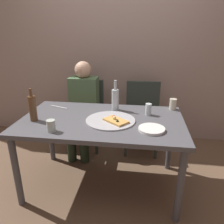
# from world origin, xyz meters

# --- Properties ---
(ground_plane) EXTENTS (8.00, 8.00, 0.00)m
(ground_plane) POSITION_xyz_m (0.00, 0.00, 0.00)
(ground_plane) COLOR brown
(back_wall) EXTENTS (6.00, 0.10, 2.60)m
(back_wall) POSITION_xyz_m (0.00, 1.26, 1.30)
(back_wall) COLOR gray
(back_wall) RESTS_ON ground_plane
(dining_table) EXTENTS (1.53, 0.89, 0.75)m
(dining_table) POSITION_xyz_m (0.00, 0.00, 0.67)
(dining_table) COLOR #4C4C51
(dining_table) RESTS_ON ground_plane
(pizza_tray) EXTENTS (0.46, 0.46, 0.01)m
(pizza_tray) POSITION_xyz_m (0.09, -0.03, 0.75)
(pizza_tray) COLOR #ADADB2
(pizza_tray) RESTS_ON dining_table
(pizza_slice_last) EXTENTS (0.25, 0.24, 0.05)m
(pizza_slice_last) POSITION_xyz_m (0.14, -0.07, 0.77)
(pizza_slice_last) COLOR tan
(pizza_slice_last) RESTS_ON pizza_tray
(wine_bottle) EXTENTS (0.07, 0.07, 0.31)m
(wine_bottle) POSITION_xyz_m (-0.62, -0.12, 0.87)
(wine_bottle) COLOR brown
(wine_bottle) RESTS_ON dining_table
(beer_bottle) EXTENTS (0.07, 0.07, 0.32)m
(beer_bottle) POSITION_xyz_m (0.10, 0.26, 0.86)
(beer_bottle) COLOR #B2BCC1
(beer_bottle) RESTS_ON dining_table
(tumbler_near) EXTENTS (0.06, 0.06, 0.12)m
(tumbler_near) POSITION_xyz_m (0.44, 0.17, 0.80)
(tumbler_near) COLOR silver
(tumbler_near) RESTS_ON dining_table
(tumbler_far) EXTENTS (0.07, 0.07, 0.10)m
(tumbler_far) POSITION_xyz_m (-0.37, -0.32, 0.80)
(tumbler_far) COLOR #B7C6BC
(tumbler_far) RESTS_ON dining_table
(wine_glass) EXTENTS (0.07, 0.07, 0.12)m
(wine_glass) POSITION_xyz_m (0.69, 0.36, 0.80)
(wine_glass) COLOR beige
(wine_glass) RESTS_ON dining_table
(plate_stack) EXTENTS (0.22, 0.22, 0.02)m
(plate_stack) POSITION_xyz_m (0.46, -0.19, 0.76)
(plate_stack) COLOR white
(plate_stack) RESTS_ON dining_table
(table_knife) EXTENTS (0.21, 0.09, 0.01)m
(table_knife) POSITION_xyz_m (-0.52, 0.26, 0.75)
(table_knife) COLOR #B7B7BC
(table_knife) RESTS_ON dining_table
(chair_left) EXTENTS (0.44, 0.44, 0.90)m
(chair_left) POSITION_xyz_m (-0.38, 0.85, 0.51)
(chair_left) COLOR #2D3833
(chair_left) RESTS_ON ground_plane
(chair_right) EXTENTS (0.44, 0.44, 0.90)m
(chair_right) POSITION_xyz_m (0.38, 0.85, 0.51)
(chair_right) COLOR #2D3833
(chair_right) RESTS_ON ground_plane
(guest_in_sweater) EXTENTS (0.36, 0.56, 1.17)m
(guest_in_sweater) POSITION_xyz_m (-0.38, 0.70, 0.64)
(guest_in_sweater) COLOR #4C6B47
(guest_in_sweater) RESTS_ON ground_plane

